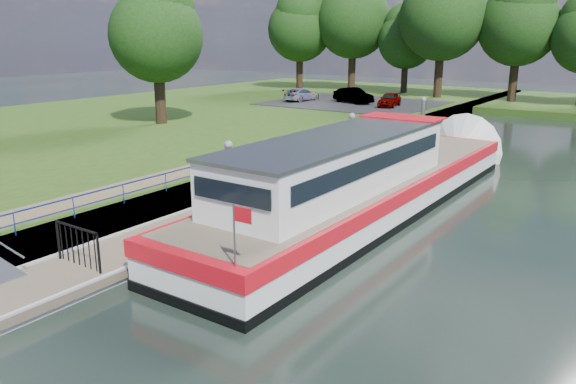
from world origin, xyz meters
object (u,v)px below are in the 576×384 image
Objects in this scene: car_b at (353,95)px; car_c at (302,94)px; barge at (375,181)px; car_a at (390,99)px; pontoon at (299,189)px.

car_b is 1.02× the size of car_c.
barge is 5.32× the size of car_b.
pontoon is at bearing -84.13° from car_a.
barge is at bearing 134.74° from car_c.
car_a is 3.73m from car_b.
pontoon is at bearing 178.55° from barge.
pontoon is 7.55× the size of car_b.
car_b reaches higher than car_a.
barge reaches higher than car_a.
barge reaches higher than car_c.
pontoon is 25.29m from car_a.
barge is 26.60m from car_a.
car_c is at bearing 123.44° from pontoon.
car_a is 8.46m from car_c.
car_b reaches higher than car_c.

